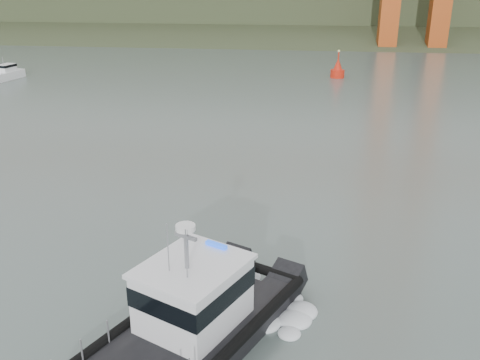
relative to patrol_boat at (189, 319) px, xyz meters
name	(u,v)px	position (x,y,z in m)	size (l,w,h in m)	color
ground	(182,286)	(-1.18, 3.86, -1.26)	(400.00, 400.00, 0.00)	#52625C
patrol_boat	(189,319)	(0.00, 0.00, 0.00)	(7.90, 10.99, 5.04)	black
motorboat	(6,74)	(-32.51, 45.85, -0.56)	(2.79, 5.39, 2.83)	white
nav_buoy	(338,70)	(7.53, 52.04, -0.32)	(1.71, 1.71, 3.57)	red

